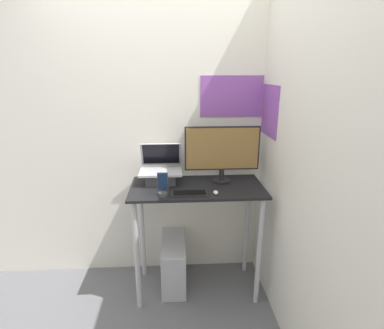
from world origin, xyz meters
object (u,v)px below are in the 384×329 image
laptop (161,173)px  keyboard (190,194)px  mouse (216,192)px  monitor (222,152)px  cell_phone (163,188)px  computer_tower (174,262)px

laptop → keyboard: 0.35m
mouse → keyboard: bearing=179.0°
monitor → keyboard: (-0.27, -0.25, -0.24)m
monitor → cell_phone: 0.57m
computer_tower → monitor: bearing=1.7°
laptop → computer_tower: bearing=-18.0°
laptop → cell_phone: (0.03, -0.27, -0.02)m
laptop → mouse: (0.41, -0.27, -0.07)m
laptop → keyboard: size_ratio=1.30×
laptop → monitor: monitor is taller
computer_tower → cell_phone: bearing=-104.4°
monitor → keyboard: monitor is taller
keyboard → computer_tower: size_ratio=0.50×
cell_phone → laptop: bearing=95.2°
laptop → cell_phone: 0.28m
laptop → mouse: size_ratio=5.80×
laptop → computer_tower: laptop is taller
laptop → computer_tower: (0.09, -0.03, -0.82)m
monitor → computer_tower: size_ratio=1.15×
laptop → monitor: (0.49, -0.02, 0.17)m
monitor → mouse: bearing=-107.5°
keyboard → cell_phone: cell_phone is taller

